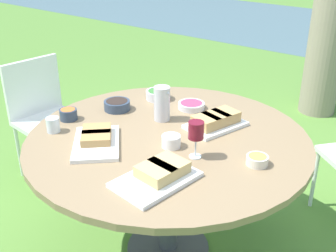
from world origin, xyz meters
name	(u,v)px	position (x,y,z in m)	size (l,w,h in m)	color
ground_plane	(168,248)	(0.00, 0.00, 0.00)	(40.00, 40.00, 0.00)	#5B8C38
dining_table	(168,151)	(0.00, 0.00, 0.67)	(1.50, 1.50, 0.76)	#4C4C51
chair_near_right	(44,110)	(-1.27, 0.14, 0.52)	(0.47, 0.48, 0.89)	white
water_pitcher	(162,103)	(-0.15, 0.15, 0.86)	(0.10, 0.09, 0.20)	silver
wine_glass	(196,132)	(0.24, -0.09, 0.90)	(0.07, 0.07, 0.19)	silver
platter_bread_main	(216,121)	(0.14, 0.25, 0.80)	(0.28, 0.36, 0.08)	white
platter_charcuterie	(96,139)	(-0.24, -0.29, 0.78)	(0.41, 0.42, 0.06)	white
platter_sandwich_side	(159,174)	(0.23, -0.35, 0.79)	(0.28, 0.39, 0.07)	white
bowl_fries	(257,160)	(0.50, 0.02, 0.79)	(0.10, 0.10, 0.05)	beige
bowl_salad	(158,94)	(-0.37, 0.37, 0.79)	(0.15, 0.15, 0.06)	silver
bowl_olives	(117,105)	(-0.46, 0.09, 0.79)	(0.16, 0.16, 0.06)	#334256
bowl_dip_red	(191,105)	(-0.11, 0.38, 0.78)	(0.16, 0.16, 0.04)	silver
bowl_dip_cream	(171,140)	(0.08, -0.08, 0.80)	(0.10, 0.10, 0.06)	white
bowl_roasted_veg	(68,114)	(-0.58, -0.18, 0.80)	(0.10, 0.10, 0.06)	#334256
cup_water_near	(53,125)	(-0.52, -0.33, 0.80)	(0.07, 0.07, 0.08)	silver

